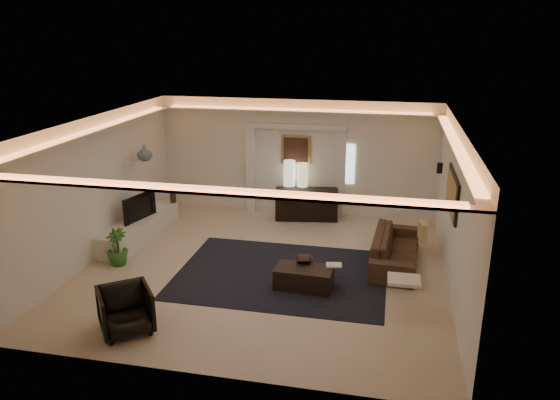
% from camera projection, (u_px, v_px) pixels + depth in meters
% --- Properties ---
extents(floor, '(7.00, 7.00, 0.00)m').
position_uv_depth(floor, '(264.00, 268.00, 10.58)').
color(floor, beige).
rests_on(floor, ground).
extents(ceiling, '(7.00, 7.00, 0.00)m').
position_uv_depth(ceiling, '(262.00, 123.00, 9.68)').
color(ceiling, white).
rests_on(ceiling, ground).
extents(wall_back, '(7.00, 0.00, 7.00)m').
position_uv_depth(wall_back, '(296.00, 157.00, 13.39)').
color(wall_back, silver).
rests_on(wall_back, ground).
extents(wall_front, '(7.00, 0.00, 7.00)m').
position_uv_depth(wall_front, '(199.00, 280.00, 6.87)').
color(wall_front, silver).
rests_on(wall_front, ground).
extents(wall_left, '(0.00, 7.00, 7.00)m').
position_uv_depth(wall_left, '(96.00, 188.00, 10.82)').
color(wall_left, silver).
rests_on(wall_left, ground).
extents(wall_right, '(0.00, 7.00, 7.00)m').
position_uv_depth(wall_right, '(454.00, 211.00, 9.44)').
color(wall_right, silver).
rests_on(wall_right, ground).
extents(cove_soffit, '(7.00, 7.00, 0.04)m').
position_uv_depth(cove_soffit, '(263.00, 138.00, 9.77)').
color(cove_soffit, silver).
rests_on(cove_soffit, ceiling).
extents(daylight_slit, '(0.25, 0.03, 1.00)m').
position_uv_depth(daylight_slit, '(350.00, 164.00, 13.13)').
color(daylight_slit, white).
rests_on(daylight_slit, wall_back).
extents(area_rug, '(4.00, 3.00, 0.01)m').
position_uv_depth(area_rug, '(282.00, 274.00, 10.31)').
color(area_rug, black).
rests_on(area_rug, ground).
extents(pilaster_left, '(0.22, 0.20, 2.20)m').
position_uv_depth(pilaster_left, '(251.00, 169.00, 13.63)').
color(pilaster_left, silver).
rests_on(pilaster_left, ground).
extents(pilaster_right, '(0.22, 0.20, 2.20)m').
position_uv_depth(pilaster_right, '(341.00, 174.00, 13.17)').
color(pilaster_right, silver).
rests_on(pilaster_right, ground).
extents(alcove_header, '(2.52, 0.20, 0.12)m').
position_uv_depth(alcove_header, '(296.00, 126.00, 13.05)').
color(alcove_header, silver).
rests_on(alcove_header, wall_back).
extents(painting_frame, '(0.74, 0.04, 0.74)m').
position_uv_depth(painting_frame, '(296.00, 150.00, 13.30)').
color(painting_frame, tan).
rests_on(painting_frame, wall_back).
extents(painting_canvas, '(0.62, 0.02, 0.62)m').
position_uv_depth(painting_canvas, '(296.00, 150.00, 13.27)').
color(painting_canvas, '#4C2D1E').
rests_on(painting_canvas, wall_back).
extents(art_panel_frame, '(0.04, 1.64, 0.74)m').
position_uv_depth(art_panel_frame, '(453.00, 193.00, 9.65)').
color(art_panel_frame, black).
rests_on(art_panel_frame, wall_right).
extents(art_panel_gold, '(0.02, 1.50, 0.62)m').
position_uv_depth(art_panel_gold, '(451.00, 193.00, 9.65)').
color(art_panel_gold, tan).
rests_on(art_panel_gold, wall_right).
extents(wall_sconce, '(0.12, 0.12, 0.22)m').
position_uv_depth(wall_sconce, '(440.00, 168.00, 11.44)').
color(wall_sconce, black).
rests_on(wall_sconce, wall_right).
extents(wall_niche, '(0.10, 0.55, 0.04)m').
position_uv_depth(wall_niche, '(131.00, 162.00, 12.05)').
color(wall_niche, silver).
rests_on(wall_niche, wall_left).
extents(console, '(1.58, 0.70, 0.76)m').
position_uv_depth(console, '(306.00, 204.00, 13.17)').
color(console, black).
rests_on(console, ground).
extents(lamp_left, '(0.36, 0.36, 0.64)m').
position_uv_depth(lamp_left, '(289.00, 174.00, 13.27)').
color(lamp_left, white).
rests_on(lamp_left, console).
extents(lamp_right, '(0.35, 0.35, 0.59)m').
position_uv_depth(lamp_right, '(303.00, 174.00, 13.20)').
color(lamp_right, '#F4E6B0').
rests_on(lamp_right, console).
extents(media_ledge, '(0.81, 2.76, 0.51)m').
position_uv_depth(media_ledge, '(139.00, 229.00, 12.02)').
color(media_ledge, beige).
rests_on(media_ledge, ground).
extents(tv, '(1.01, 0.38, 0.58)m').
position_uv_depth(tv, '(136.00, 208.00, 11.84)').
color(tv, black).
rests_on(tv, media_ledge).
extents(figurine, '(0.18, 0.18, 0.39)m').
position_uv_depth(figurine, '(173.00, 196.00, 12.98)').
color(figurine, '#372616').
rests_on(figurine, media_ledge).
extents(ginger_jar, '(0.39, 0.39, 0.36)m').
position_uv_depth(ginger_jar, '(145.00, 153.00, 12.07)').
color(ginger_jar, '#4A5564').
rests_on(ginger_jar, wall_niche).
extents(plant, '(0.45, 0.45, 0.75)m').
position_uv_depth(plant, '(117.00, 247.00, 10.63)').
color(plant, '#30651F').
rests_on(plant, ground).
extents(sofa, '(2.26, 1.00, 0.65)m').
position_uv_depth(sofa, '(396.00, 249.00, 10.68)').
color(sofa, black).
rests_on(sofa, ground).
extents(throw_blanket, '(0.55, 0.45, 0.06)m').
position_uv_depth(throw_blanket, '(404.00, 280.00, 8.86)').
color(throw_blanket, white).
rests_on(throw_blanket, sofa).
extents(throw_pillow, '(0.18, 0.39, 0.38)m').
position_uv_depth(throw_pillow, '(423.00, 232.00, 10.97)').
color(throw_pillow, tan).
rests_on(throw_pillow, sofa).
extents(coffee_table, '(1.07, 0.62, 0.39)m').
position_uv_depth(coffee_table, '(304.00, 278.00, 9.71)').
color(coffee_table, black).
rests_on(coffee_table, ground).
extents(bowl, '(0.41, 0.41, 0.08)m').
position_uv_depth(bowl, '(304.00, 259.00, 9.91)').
color(bowl, black).
rests_on(bowl, coffee_table).
extents(magazine, '(0.31, 0.25, 0.03)m').
position_uv_depth(magazine, '(334.00, 265.00, 9.73)').
color(magazine, beige).
rests_on(magazine, coffee_table).
extents(armchair, '(1.10, 1.10, 0.73)m').
position_uv_depth(armchair, '(126.00, 310.00, 8.27)').
color(armchair, black).
rests_on(armchair, ground).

